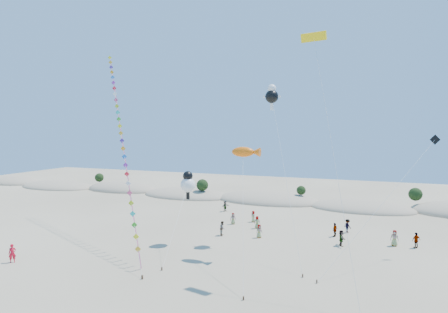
% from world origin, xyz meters
% --- Properties ---
extents(dune_ridge, '(145.30, 11.49, 5.57)m').
position_xyz_m(dune_ridge, '(1.06, 45.14, 0.11)').
color(dune_ridge, tan).
rests_on(dune_ridge, ground).
extents(kite_train, '(19.65, 21.09, 24.26)m').
position_xyz_m(kite_train, '(-11.25, 17.99, 12.57)').
color(kite_train, '#3F2D1E').
rests_on(kite_train, ground).
extents(fish_kite, '(4.51, 10.32, 11.08)m').
position_xyz_m(fish_kite, '(5.30, 15.93, 10.53)').
color(fish_kite, '#3F2D1E').
rests_on(fish_kite, ground).
extents(cartoon_kite_low, '(2.40, 9.28, 8.18)m').
position_xyz_m(cartoon_kite_low, '(-2.04, 17.57, 6.82)').
color(cartoon_kite_low, '#3F2D1E').
rests_on(cartoon_kite_low, ground).
extents(cartoon_kite_high, '(6.42, 10.89, 17.94)m').
position_xyz_m(cartoon_kite_high, '(6.34, 22.25, 16.69)').
color(cartoon_kite_high, '#3F2D1E').
rests_on(cartoon_kite_high, ground).
extents(parafoil_kite, '(5.64, 7.57, 21.11)m').
position_xyz_m(parafoil_kite, '(12.20, 13.34, 20.27)').
color(parafoil_kite, '#3F2D1E').
rests_on(parafoil_kite, ground).
extents(dark_kite, '(10.62, 12.45, 12.30)m').
position_xyz_m(dark_kite, '(20.23, 20.16, 8.48)').
color(dark_kite, '#3F2D1E').
rests_on(dark_kite, ground).
extents(flyer_foreground, '(0.76, 0.77, 1.80)m').
position_xyz_m(flyer_foreground, '(-15.00, 5.79, 0.90)').
color(flyer_foreground, red).
rests_on(flyer_foreground, ground).
extents(beachgoers, '(26.84, 13.91, 1.76)m').
position_xyz_m(beachgoers, '(8.63, 26.22, 0.83)').
color(beachgoers, slate).
rests_on(beachgoers, ground).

